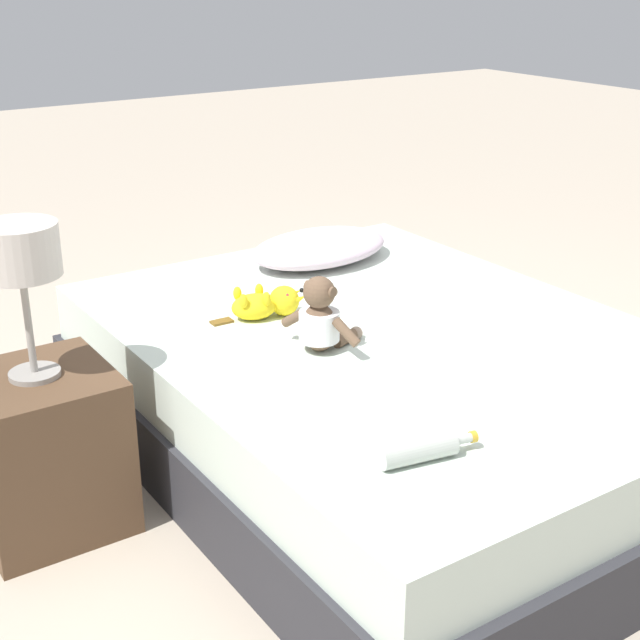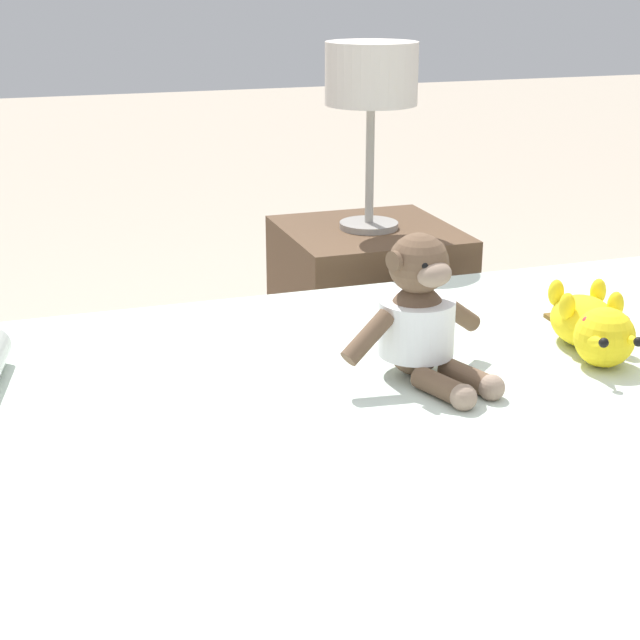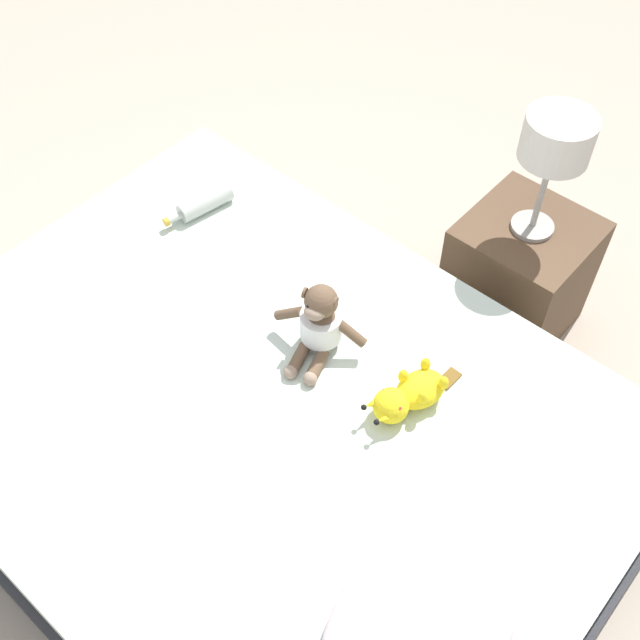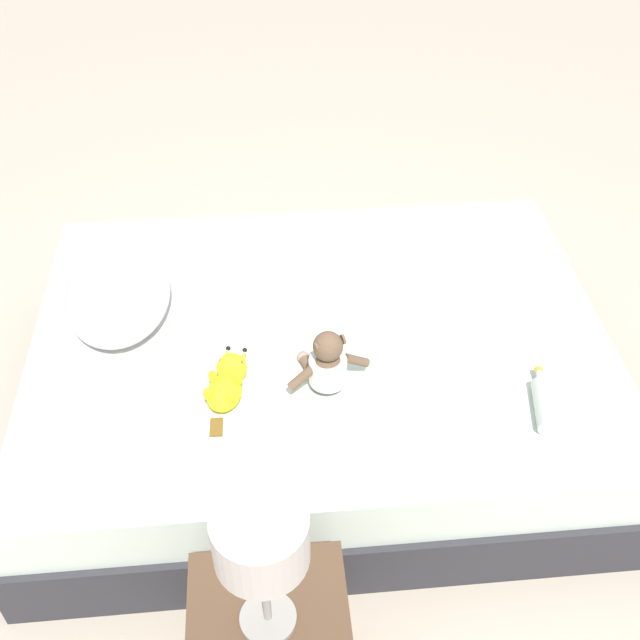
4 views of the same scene
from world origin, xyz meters
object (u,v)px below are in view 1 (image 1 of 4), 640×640
Objects in this scene: pillow at (319,247)px; plush_monkey at (322,320)px; nightstand at (45,451)px; bedside_lamp at (20,257)px; bed at (389,394)px; plush_yellow_creature at (267,303)px; glass_bottle at (419,449)px.

plush_monkey reaches higher than pillow.
nightstand is 1.09× the size of bedside_lamp.
bed is 6.36× the size of plush_yellow_creature.
bed is at bearing 0.18° from plush_monkey.
plush_monkey is 0.65× the size of bedside_lamp.
bedside_lamp is at bearing -158.82° from pillow.
bedside_lamp is (-1.26, -0.49, 0.32)m from pillow.
pillow reaches higher than plush_yellow_creature.
bedside_lamp is at bearing 164.24° from plush_monkey.
plush_yellow_creature is 1.25× the size of glass_bottle.
plush_monkey reaches higher than bed.
pillow is 0.61m from plush_yellow_creature.
plush_yellow_creature reaches higher than bed.
glass_bottle is at bearing -54.96° from bedside_lamp.
nightstand is 0.58m from bedside_lamp.
bed is 1.24m from bedside_lamp.
plush_yellow_creature is 0.87m from bedside_lamp.
plush_yellow_creature is at bearing -140.05° from pillow.
plush_yellow_creature is 0.69× the size of nightstand.
plush_monkey is 0.60× the size of nightstand.
bedside_lamp is at bearing 168.06° from bed.
pillow is at bearing 21.18° from bedside_lamp.
bed is 0.83m from glass_bottle.
plush_yellow_creature is 0.84m from nightstand.
plush_monkey is (-0.47, -0.71, 0.04)m from pillow.
plush_yellow_creature is at bearing 80.13° from glass_bottle.
bed is 7.98× the size of glass_bottle.
nightstand is at bearing -158.82° from pillow.
pillow is 0.85m from plush_monkey.
bed is at bearing -11.94° from nightstand.
nightstand is at bearing 164.24° from plush_monkey.
pillow is (0.20, 0.71, 0.28)m from bed.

